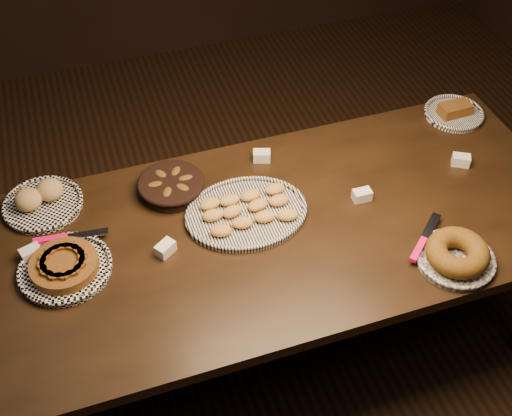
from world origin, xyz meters
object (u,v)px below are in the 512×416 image
object	(u,v)px
buffet_table	(264,243)
apple_tart_plate	(65,266)
bundt_cake_plate	(456,255)
madeleine_platter	(247,211)

from	to	relation	value
buffet_table	apple_tart_plate	distance (m)	0.73
buffet_table	apple_tart_plate	size ratio (longest dim) A/B	7.14
apple_tart_plate	bundt_cake_plate	xyz separation A→B (m)	(1.30, -0.40, 0.01)
bundt_cake_plate	apple_tart_plate	bearing A→B (deg)	165.37
apple_tart_plate	madeleine_platter	bearing A→B (deg)	6.94
apple_tart_plate	buffet_table	bearing A→B (deg)	-0.58
madeleine_platter	apple_tart_plate	bearing A→B (deg)	167.90
buffet_table	bundt_cake_plate	distance (m)	0.69
madeleine_platter	bundt_cake_plate	xyz separation A→B (m)	(0.62, -0.45, 0.02)
bundt_cake_plate	buffet_table	bearing A→B (deg)	150.68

